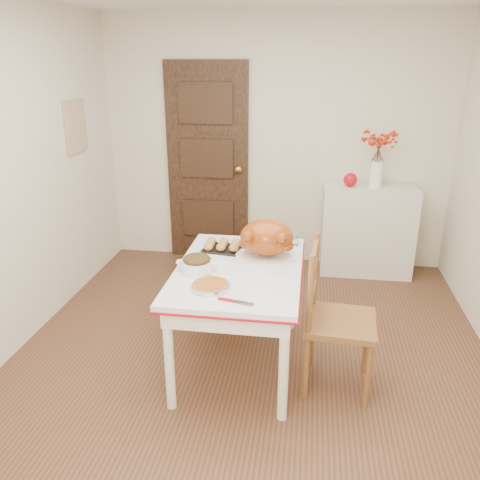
% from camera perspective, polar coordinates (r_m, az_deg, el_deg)
% --- Properties ---
extents(floor, '(3.50, 4.00, 0.00)m').
position_cam_1_polar(floor, '(3.62, 1.07, -14.28)').
color(floor, '#472919').
rests_on(floor, ground).
extents(wall_back, '(3.50, 0.00, 2.50)m').
position_cam_1_polar(wall_back, '(5.03, 4.18, 11.16)').
color(wall_back, beige).
rests_on(wall_back, ground).
extents(wall_front, '(3.50, 0.00, 2.50)m').
position_cam_1_polar(wall_front, '(1.30, -10.67, -18.64)').
color(wall_front, beige).
rests_on(wall_front, ground).
extents(door_back, '(0.85, 0.06, 2.06)m').
position_cam_1_polar(door_back, '(5.14, -3.81, 8.88)').
color(door_back, black).
rests_on(door_back, ground).
extents(photo_board, '(0.03, 0.35, 0.45)m').
position_cam_1_polar(photo_board, '(4.68, -18.76, 12.57)').
color(photo_board, '#D0B886').
rests_on(photo_board, ground).
extents(sideboard, '(0.89, 0.40, 0.89)m').
position_cam_1_polar(sideboard, '(5.03, 14.73, 1.09)').
color(sideboard, beige).
rests_on(sideboard, floor).
extents(kitchen_table, '(0.85, 1.25, 0.75)m').
position_cam_1_polar(kitchen_table, '(3.43, -0.12, -8.97)').
color(kitchen_table, white).
rests_on(kitchen_table, floor).
extents(chair_oak, '(0.47, 0.47, 1.00)m').
position_cam_1_polar(chair_oak, '(3.21, 11.75, -9.07)').
color(chair_oak, brown).
rests_on(chair_oak, floor).
extents(berry_vase, '(0.27, 0.27, 0.52)m').
position_cam_1_polar(berry_vase, '(4.85, 15.86, 8.96)').
color(berry_vase, white).
rests_on(berry_vase, sideboard).
extents(apple, '(0.13, 0.13, 0.13)m').
position_cam_1_polar(apple, '(4.87, 12.85, 6.93)').
color(apple, '#B60B13').
rests_on(apple, sideboard).
extents(turkey_platter, '(0.52, 0.46, 0.28)m').
position_cam_1_polar(turkey_platter, '(3.38, 3.16, 0.05)').
color(turkey_platter, '#A14916').
rests_on(turkey_platter, kitchen_table).
extents(pumpkin_pie, '(0.30, 0.30, 0.05)m').
position_cam_1_polar(pumpkin_pie, '(2.97, -3.47, -5.30)').
color(pumpkin_pie, '#A15919').
rests_on(pumpkin_pie, kitchen_table).
extents(stuffing_dish, '(0.31, 0.27, 0.11)m').
position_cam_1_polar(stuffing_dish, '(3.22, -5.09, -2.71)').
color(stuffing_dish, brown).
rests_on(stuffing_dish, kitchen_table).
extents(rolls_tray, '(0.29, 0.25, 0.07)m').
position_cam_1_polar(rolls_tray, '(3.55, -2.07, -0.63)').
color(rolls_tray, '#AE813A').
rests_on(rolls_tray, kitchen_table).
extents(pie_server, '(0.23, 0.11, 0.01)m').
position_cam_1_polar(pie_server, '(2.82, -0.49, -7.24)').
color(pie_server, silver).
rests_on(pie_server, kitchen_table).
extents(carving_knife, '(0.25, 0.22, 0.01)m').
position_cam_1_polar(carving_knife, '(3.13, -3.65, -4.31)').
color(carving_knife, silver).
rests_on(carving_knife, kitchen_table).
extents(drinking_glass, '(0.07, 0.07, 0.10)m').
position_cam_1_polar(drinking_glass, '(3.73, 2.00, 0.64)').
color(drinking_glass, white).
rests_on(drinking_glass, kitchen_table).
extents(shaker_pair, '(0.10, 0.06, 0.09)m').
position_cam_1_polar(shaker_pair, '(3.67, 6.21, 0.13)').
color(shaker_pair, white).
rests_on(shaker_pair, kitchen_table).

